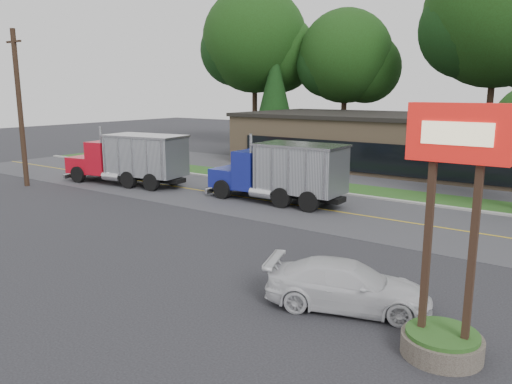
# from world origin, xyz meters

# --- Properties ---
(ground) EXTENTS (140.00, 140.00, 0.00)m
(ground) POSITION_xyz_m (0.00, 0.00, 0.00)
(ground) COLOR #35353A
(ground) RESTS_ON ground
(road) EXTENTS (60.00, 8.00, 0.02)m
(road) POSITION_xyz_m (0.00, 9.00, 0.00)
(road) COLOR #4D4D52
(road) RESTS_ON ground
(center_line) EXTENTS (60.00, 0.12, 0.01)m
(center_line) POSITION_xyz_m (0.00, 9.00, 0.00)
(center_line) COLOR gold
(center_line) RESTS_ON ground
(curb) EXTENTS (60.00, 0.30, 0.12)m
(curb) POSITION_xyz_m (0.00, 13.20, 0.00)
(curb) COLOR #9E9E99
(curb) RESTS_ON ground
(grass_verge) EXTENTS (60.00, 3.40, 0.03)m
(grass_verge) POSITION_xyz_m (0.00, 15.00, 0.00)
(grass_verge) COLOR #27501B
(grass_verge) RESTS_ON ground
(far_parking) EXTENTS (60.00, 7.00, 0.02)m
(far_parking) POSITION_xyz_m (0.00, 20.00, 0.00)
(far_parking) COLOR #4D4D52
(far_parking) RESTS_ON ground
(strip_mall) EXTENTS (32.00, 12.00, 4.00)m
(strip_mall) POSITION_xyz_m (2.00, 26.00, 2.00)
(strip_mall) COLOR #95795B
(strip_mall) RESTS_ON ground
(utility_pole) EXTENTS (1.60, 0.32, 10.00)m
(utility_pole) POSITION_xyz_m (-18.00, 3.50, 5.09)
(utility_pole) COLOR #382619
(utility_pole) RESTS_ON ground
(bilo_sign) EXTENTS (2.20, 1.90, 5.95)m
(bilo_sign) POSITION_xyz_m (10.50, -2.50, 2.02)
(bilo_sign) COLOR #6B6054
(bilo_sign) RESTS_ON ground
(tree_far_a) EXTENTS (12.12, 11.41, 17.29)m
(tree_far_a) POSITION_xyz_m (-19.82, 32.15, 11.04)
(tree_far_a) COLOR #382619
(tree_far_a) RESTS_ON ground
(tree_far_b) EXTENTS (10.05, 9.46, 14.33)m
(tree_far_b) POSITION_xyz_m (-9.85, 34.12, 9.15)
(tree_far_b) COLOR #382619
(tree_far_b) RESTS_ON ground
(tree_far_c) EXTENTS (13.11, 12.34, 18.70)m
(tree_far_c) POSITION_xyz_m (4.20, 34.16, 11.94)
(tree_far_c) COLOR #382619
(tree_far_c) RESTS_ON ground
(evergreen_left) EXTENTS (4.71, 4.71, 10.70)m
(evergreen_left) POSITION_xyz_m (-16.00, 30.00, 5.88)
(evergreen_left) COLOR #382619
(evergreen_left) RESTS_ON ground
(dump_truck_red) EXTENTS (9.15, 3.81, 3.36)m
(dump_truck_red) POSITION_xyz_m (-12.63, 7.88, 1.81)
(dump_truck_red) COLOR black
(dump_truck_red) RESTS_ON ground
(dump_truck_blue) EXTENTS (8.17, 2.79, 3.36)m
(dump_truck_blue) POSITION_xyz_m (-1.50, 9.16, 1.80)
(dump_truck_blue) COLOR black
(dump_truck_blue) RESTS_ON ground
(rally_car) EXTENTS (5.09, 3.35, 1.37)m
(rally_car) POSITION_xyz_m (7.50, -1.39, 0.68)
(rally_car) COLOR silver
(rally_car) RESTS_ON ground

